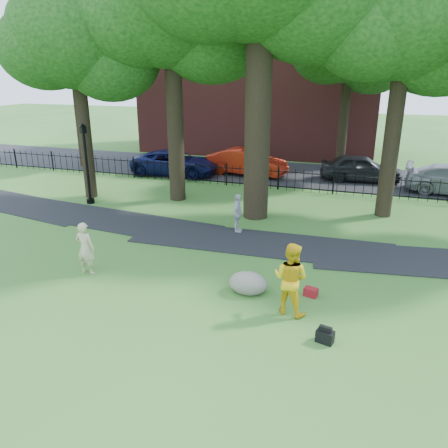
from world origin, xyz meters
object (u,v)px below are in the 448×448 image
(woman, at_px, (85,248))
(lamppost, at_px, (87,165))
(boulder, at_px, (248,282))
(man, at_px, (291,279))
(red_sedan, at_px, (247,162))

(woman, relative_size, lamppost, 0.45)
(woman, bearing_deg, boulder, -175.78)
(woman, xyz_separation_m, lamppost, (-4.58, 6.86, 1.04))
(man, bearing_deg, woman, 12.68)
(man, height_order, boulder, man)
(lamppost, height_order, red_sedan, lamppost)
(woman, height_order, boulder, woman)
(boulder, bearing_deg, woman, -175.50)
(red_sedan, bearing_deg, man, -152.40)
(man, height_order, lamppost, lamppost)
(lamppost, relative_size, red_sedan, 0.79)
(man, relative_size, lamppost, 0.52)
(woman, distance_m, lamppost, 8.31)
(woman, distance_m, red_sedan, 15.31)
(woman, relative_size, boulder, 1.51)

